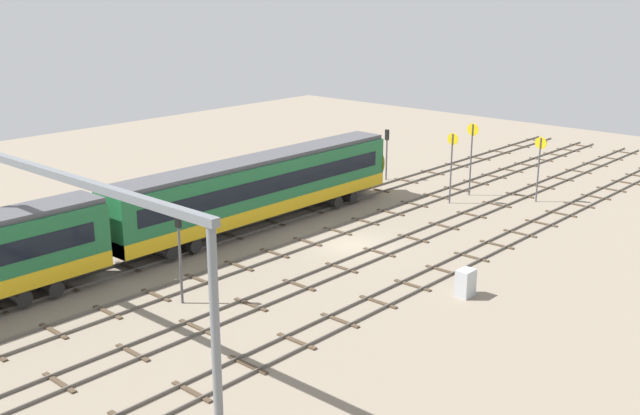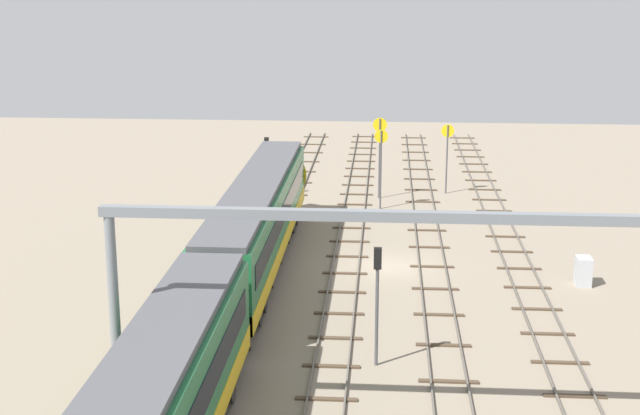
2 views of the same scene
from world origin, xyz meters
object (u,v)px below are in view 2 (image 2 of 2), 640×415
(speed_sign_near_foreground, at_px, (447,149))
(signal_light_trackside_approach, at_px, (267,158))
(overhead_gantry, at_px, (396,268))
(speed_sign_mid_trackside, at_px, (381,158))
(train, at_px, (218,299))
(speed_sign_far_trackside, at_px, (380,146))
(signal_light_trackside_departure, at_px, (377,290))
(relay_cabinet, at_px, (583,271))

(speed_sign_near_foreground, height_order, signal_light_trackside_approach, speed_sign_near_foreground)
(overhead_gantry, xyz_separation_m, speed_sign_mid_trackside, (32.26, 0.74, -2.82))
(train, xyz_separation_m, overhead_gantry, (-6.56, -7.27, 3.69))
(speed_sign_mid_trackside, distance_m, speed_sign_far_trackside, 3.07)
(signal_light_trackside_approach, distance_m, signal_light_trackside_departure, 29.72)
(signal_light_trackside_departure, relative_size, relay_cabinet, 3.38)
(speed_sign_near_foreground, height_order, speed_sign_far_trackside, speed_sign_far_trackside)
(speed_sign_near_foreground, xyz_separation_m, speed_sign_far_trackside, (-1.81, 4.89, 0.47))
(overhead_gantry, height_order, speed_sign_mid_trackside, overhead_gantry)
(speed_sign_far_trackside, distance_m, signal_light_trackside_departure, 28.98)
(signal_light_trackside_approach, relative_size, signal_light_trackside_departure, 0.86)
(train, height_order, signal_light_trackside_departure, signal_light_trackside_departure)
(train, distance_m, overhead_gantry, 10.47)
(overhead_gantry, height_order, relay_cabinet, overhead_gantry)
(speed_sign_mid_trackside, relative_size, speed_sign_far_trackside, 0.94)
(train, xyz_separation_m, speed_sign_far_trackside, (28.76, -6.41, 1.14))
(speed_sign_far_trackside, bearing_deg, train, 167.44)
(signal_light_trackside_approach, height_order, relay_cabinet, signal_light_trackside_approach)
(signal_light_trackside_approach, bearing_deg, speed_sign_far_trackside, -87.03)
(overhead_gantry, xyz_separation_m, signal_light_trackside_departure, (6.34, 0.67, -3.05))
(speed_sign_near_foreground, height_order, relay_cabinet, speed_sign_near_foreground)
(relay_cabinet, bearing_deg, speed_sign_mid_trackside, 35.22)
(signal_light_trackside_departure, bearing_deg, overhead_gantry, -173.98)
(overhead_gantry, height_order, speed_sign_near_foreground, overhead_gantry)
(speed_sign_near_foreground, bearing_deg, speed_sign_mid_trackside, 135.60)
(speed_sign_mid_trackside, bearing_deg, speed_sign_near_foreground, -44.40)
(relay_cabinet, bearing_deg, signal_light_trackside_approach, 46.67)
(overhead_gantry, height_order, signal_light_trackside_approach, overhead_gantry)
(relay_cabinet, bearing_deg, signal_light_trackside_departure, 135.58)
(train, relative_size, speed_sign_far_trackside, 8.67)
(train, bearing_deg, speed_sign_far_trackside, -12.56)
(overhead_gantry, relative_size, speed_sign_far_trackside, 3.42)
(relay_cabinet, bearing_deg, train, 121.63)
(overhead_gantry, bearing_deg, speed_sign_near_foreground, -6.19)
(signal_light_trackside_approach, bearing_deg, overhead_gantry, -165.71)
(speed_sign_mid_trackside, height_order, signal_light_trackside_departure, speed_sign_mid_trackside)
(train, bearing_deg, signal_light_trackside_departure, -91.89)
(speed_sign_far_trackside, relative_size, signal_light_trackside_approach, 1.32)
(overhead_gantry, relative_size, speed_sign_near_foreground, 3.89)
(speed_sign_far_trackside, bearing_deg, speed_sign_near_foreground, -69.69)
(speed_sign_mid_trackside, distance_m, signal_light_trackside_approach, 8.59)
(train, distance_m, speed_sign_near_foreground, 32.60)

